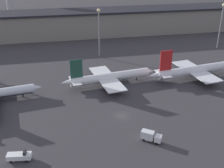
% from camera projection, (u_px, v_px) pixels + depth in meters
% --- Properties ---
extents(ground, '(600.00, 600.00, 0.00)m').
position_uv_depth(ground, '(122.00, 116.00, 95.67)').
color(ground, '#383538').
extents(terminal_building, '(246.39, 24.21, 16.53)m').
position_uv_depth(terminal_building, '(84.00, 23.00, 186.45)').
color(terminal_building, gray).
rests_on(terminal_building, ground).
extents(airplane_2, '(41.34, 27.87, 12.71)m').
position_uv_depth(airplane_2, '(109.00, 77.00, 117.37)').
color(airplane_2, white).
rests_on(airplane_2, ground).
extents(airplane_3, '(49.69, 27.17, 14.31)m').
position_uv_depth(airplane_3, '(199.00, 70.00, 124.10)').
color(airplane_3, silver).
rests_on(airplane_3, ground).
extents(service_vehicle_0, '(6.61, 3.14, 2.93)m').
position_uv_depth(service_vehicle_0, '(19.00, 156.00, 74.41)').
color(service_vehicle_0, white).
rests_on(service_vehicle_0, ground).
extents(service_vehicle_1, '(6.06, 5.30, 3.19)m').
position_uv_depth(service_vehicle_1, '(150.00, 136.00, 81.96)').
color(service_vehicle_1, white).
rests_on(service_vehicle_1, ground).
extents(lamp_post_1, '(1.80, 1.80, 25.46)m').
position_uv_depth(lamp_post_1, '(99.00, 27.00, 142.92)').
color(lamp_post_1, slate).
rests_on(lamp_post_1, ground).
extents(lamp_post_2, '(1.80, 1.80, 25.79)m').
position_uv_depth(lamp_post_2, '(221.00, 21.00, 155.77)').
color(lamp_post_2, slate).
rests_on(lamp_post_2, ground).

